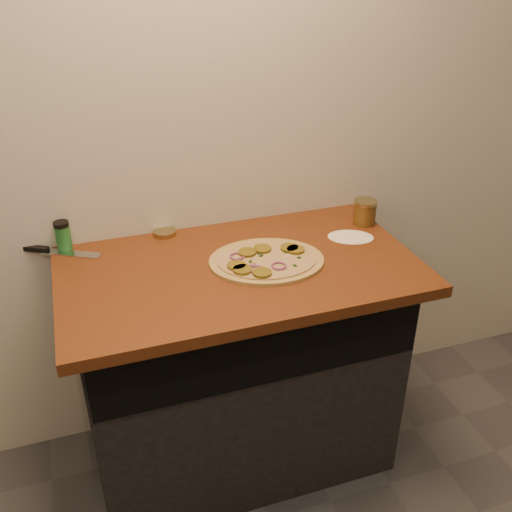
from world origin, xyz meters
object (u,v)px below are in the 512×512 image
object	(u,v)px
chefs_knife	(51,251)
spice_shaker	(63,236)
salsa_jar	(365,212)
pizza	(266,260)

from	to	relation	value
chefs_knife	spice_shaker	world-z (taller)	spice_shaker
spice_shaker	salsa_jar	bearing A→B (deg)	-7.73
pizza	spice_shaker	distance (m)	0.72
pizza	salsa_jar	world-z (taller)	salsa_jar
pizza	salsa_jar	xyz separation A→B (m)	(0.46, 0.17, 0.04)
pizza	spice_shaker	size ratio (longest dim) A/B	4.23
pizza	chefs_knife	world-z (taller)	pizza
chefs_knife	salsa_jar	bearing A→B (deg)	-7.04
pizza	spice_shaker	xyz separation A→B (m)	(-0.64, 0.32, 0.04)
salsa_jar	spice_shaker	size ratio (longest dim) A/B	0.90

